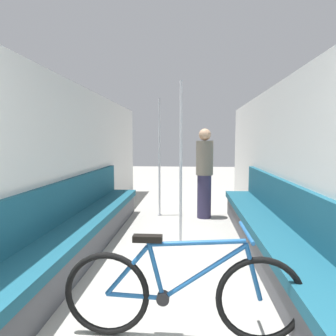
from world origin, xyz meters
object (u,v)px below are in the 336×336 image
object	(u,v)px
bench_seat_row_left	(77,233)
passenger_standing	(204,172)
grab_pole_near	(181,167)
bicycle	(182,293)
grab_pole_far	(159,159)
bench_seat_row_right	(274,238)

from	to	relation	value
bench_seat_row_left	passenger_standing	bearing A→B (deg)	50.88
grab_pole_near	passenger_standing	world-z (taller)	grab_pole_near
bicycle	grab_pole_far	bearing A→B (deg)	97.14
bicycle	passenger_standing	bearing A→B (deg)	83.48
bicycle	bench_seat_row_left	bearing A→B (deg)	131.42
bench_seat_row_right	bench_seat_row_left	bearing A→B (deg)	180.00
bench_seat_row_left	grab_pole_far	distance (m)	2.30
bicycle	grab_pole_far	world-z (taller)	grab_pole_far
bench_seat_row_right	bicycle	size ratio (longest dim) A/B	2.75
bench_seat_row_right	grab_pole_near	world-z (taller)	grab_pole_near
bicycle	passenger_standing	xyz separation A→B (m)	(0.30, 3.30, 0.49)
bench_seat_row_left	bicycle	bearing A→B (deg)	-47.32
bench_seat_row_right	grab_pole_far	size ratio (longest dim) A/B	2.15
bicycle	grab_pole_far	distance (m)	3.52
grab_pole_near	passenger_standing	distance (m)	1.50
grab_pole_near	passenger_standing	xyz separation A→B (m)	(0.37, 1.44, -0.22)
bicycle	passenger_standing	size ratio (longest dim) A/B	1.05
grab_pole_far	passenger_standing	bearing A→B (deg)	-7.67
grab_pole_far	grab_pole_near	bearing A→B (deg)	-74.27
bench_seat_row_right	passenger_standing	size ratio (longest dim) A/B	2.89
bicycle	grab_pole_far	size ratio (longest dim) A/B	0.78
bicycle	grab_pole_far	xyz separation A→B (m)	(-0.50, 3.41, 0.71)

